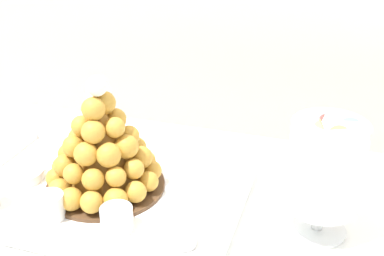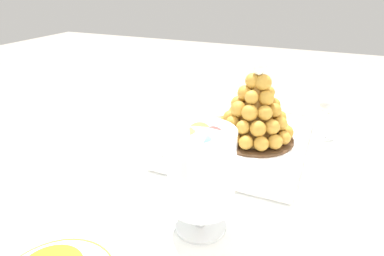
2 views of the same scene
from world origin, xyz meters
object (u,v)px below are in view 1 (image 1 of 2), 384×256
dessert_cup_mid_left (50,207)px  creme_brulee_ramekin (23,174)px  dessert_cup_centre (117,220)px  serving_tray (104,197)px  croquembouche (102,149)px  macaron_goblet (325,167)px  wine_glass (99,99)px  dessert_cup_mid_right (183,233)px

dessert_cup_mid_left → creme_brulee_ramekin: 0.17m
dessert_cup_mid_left → dessert_cup_centre: (0.14, 0.01, -0.00)m
serving_tray → creme_brulee_ramekin: bearing=177.7°
dessert_cup_mid_left → creme_brulee_ramekin: dessert_cup_mid_left is taller
serving_tray → croquembouche: 0.10m
creme_brulee_ramekin → macaron_goblet: (0.63, 0.02, 0.12)m
dessert_cup_centre → croquembouche: bearing=124.8°
croquembouche → wine_glass: (-0.11, 0.21, 0.01)m
croquembouche → dessert_cup_centre: 0.16m
creme_brulee_ramekin → wine_glass: 0.26m
dessert_cup_mid_right → creme_brulee_ramekin: dessert_cup_mid_right is taller
croquembouche → dessert_cup_mid_left: croquembouche is taller
dessert_cup_mid_right → macaron_goblet: macaron_goblet is taller
dessert_cup_mid_right → macaron_goblet: size_ratio=0.21×
dessert_cup_mid_right → wine_glass: size_ratio=0.33×
creme_brulee_ramekin → wine_glass: bearing=71.8°
croquembouche → wine_glass: 0.24m
dessert_cup_centre → macaron_goblet: size_ratio=0.26×
dessert_cup_mid_right → wine_glass: 0.47m
croquembouche → creme_brulee_ramekin: size_ratio=2.67×
dessert_cup_centre → creme_brulee_ramekin: 0.29m
serving_tray → dessert_cup_mid_right: size_ratio=11.27×
serving_tray → wine_glass: size_ratio=3.71×
dessert_cup_mid_left → dessert_cup_centre: dessert_cup_mid_left is taller
dessert_cup_centre → dessert_cup_mid_right: bearing=-0.9°
croquembouche → macaron_goblet: croquembouche is taller
serving_tray → croquembouche: (-0.01, 0.03, 0.09)m
creme_brulee_ramekin → macaron_goblet: macaron_goblet is taller
dessert_cup_mid_left → dessert_cup_centre: bearing=2.1°
wine_glass → dessert_cup_centre: bearing=-59.2°
croquembouche → dessert_cup_centre: bearing=-55.2°
serving_tray → dessert_cup_centre: 0.12m
dessert_cup_mid_right → creme_brulee_ramekin: 0.41m
dessert_cup_mid_left → dessert_cup_mid_right: (0.27, 0.00, -0.00)m
dessert_cup_centre → dessert_cup_mid_right: 0.13m
croquembouche → dessert_cup_centre: size_ratio=4.10×
serving_tray → wine_glass: wine_glass is taller
wine_glass → macaron_goblet: bearing=-21.0°
dessert_cup_mid_left → macaron_goblet: size_ratio=0.24×
serving_tray → creme_brulee_ramekin: (-0.20, 0.01, 0.01)m
dessert_cup_mid_left → macaron_goblet: (0.49, 0.12, 0.11)m
dessert_cup_mid_right → macaron_goblet: 0.28m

